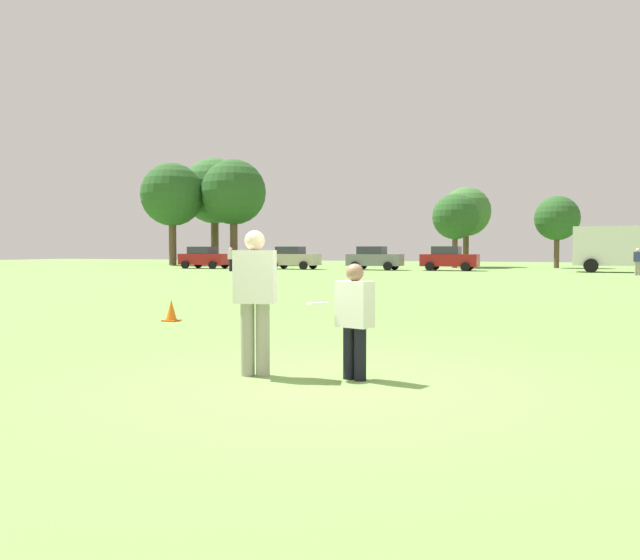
{
  "coord_description": "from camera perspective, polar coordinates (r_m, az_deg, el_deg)",
  "views": [
    {
      "loc": [
        2.65,
        -7.04,
        1.58
      ],
      "look_at": [
        -0.45,
        0.64,
        1.19
      ],
      "focal_mm": 36.39,
      "sensor_mm": 36.0,
      "label": 1
    }
  ],
  "objects": [
    {
      "name": "traffic_cone",
      "position": [
        14.7,
        -12.95,
        -2.65
      ],
      "size": [
        0.32,
        0.32,
        0.48
      ],
      "color": "#D8590C",
      "rests_on": "ground"
    },
    {
      "name": "ground_plane",
      "position": [
        7.69,
        1.36,
        -9.18
      ],
      "size": [
        157.79,
        157.79,
        0.0
      ],
      "primitive_type": "plane",
      "color": "#6B9347"
    },
    {
      "name": "frisbee",
      "position": [
        7.95,
        -0.19,
        -2.08
      ],
      "size": [
        0.27,
        0.27,
        0.05
      ],
      "color": "white"
    },
    {
      "name": "parked_car_center",
      "position": [
        50.28,
        4.79,
        1.94
      ],
      "size": [
        4.21,
        2.24,
        1.82
      ],
      "color": "slate",
      "rests_on": "ground"
    },
    {
      "name": "bystander_sideline_watcher",
      "position": [
        44.15,
        26.16,
        1.59
      ],
      "size": [
        0.49,
        0.33,
        1.67
      ],
      "color": "gray",
      "rests_on": "ground"
    },
    {
      "name": "box_truck",
      "position": [
        49.42,
        26.02,
        2.62
      ],
      "size": [
        8.52,
        3.06,
        3.18
      ],
      "color": "white",
      "rests_on": "ground"
    },
    {
      "name": "parked_car_mid_left",
      "position": [
        52.22,
        -2.42,
        1.97
      ],
      "size": [
        4.21,
        2.24,
        1.82
      ],
      "color": "#B7AD99",
      "rests_on": "ground"
    },
    {
      "name": "tree_far_east_pine",
      "position": [
        58.89,
        20.13,
        5.1
      ],
      "size": [
        3.78,
        3.78,
        6.14
      ],
      "color": "brown",
      "rests_on": "ground"
    },
    {
      "name": "tree_west_oak",
      "position": [
        67.8,
        -12.88,
        7.31
      ],
      "size": [
        6.36,
        6.36,
        10.34
      ],
      "color": "brown",
      "rests_on": "ground"
    },
    {
      "name": "tree_east_oak",
      "position": [
        60.6,
        12.74,
        5.86
      ],
      "size": [
        4.47,
        4.47,
        7.26
      ],
      "color": "brown",
      "rests_on": "ground"
    },
    {
      "name": "tree_east_birch",
      "position": [
        57.21,
        11.8,
        5.45
      ],
      "size": [
        3.93,
        3.93,
        6.38
      ],
      "color": "brown",
      "rests_on": "ground"
    },
    {
      "name": "player_thrower",
      "position": [
        8.12,
        -5.74,
        -1.24
      ],
      "size": [
        0.57,
        0.42,
        1.82
      ],
      "color": "gray",
      "rests_on": "ground"
    },
    {
      "name": "player_defender",
      "position": [
        7.87,
        3.07,
        -3.11
      ],
      "size": [
        0.48,
        0.36,
        1.41
      ],
      "color": "black",
      "rests_on": "ground"
    },
    {
      "name": "parked_car_near_left",
      "position": [
        54.82,
        -10.12,
        1.97
      ],
      "size": [
        4.21,
        2.24,
        1.82
      ],
      "color": "maroon",
      "rests_on": "ground"
    },
    {
      "name": "tree_west_maple",
      "position": [
        71.53,
        -9.27,
        7.7
      ],
      "size": [
        7.04,
        7.04,
        11.44
      ],
      "color": "brown",
      "rests_on": "ground"
    },
    {
      "name": "bystander_far_jogger",
      "position": [
        47.6,
        -7.85,
        1.95
      ],
      "size": [
        0.3,
        0.49,
        1.74
      ],
      "color": "black",
      "rests_on": "ground"
    },
    {
      "name": "tree_center_elm",
      "position": [
        66.96,
        -7.62,
        7.63
      ],
      "size": [
        6.59,
        6.59,
        10.72
      ],
      "color": "brown",
      "rests_on": "ground"
    },
    {
      "name": "parked_car_mid_right",
      "position": [
        49.49,
        11.28,
        1.88
      ],
      "size": [
        4.21,
        2.24,
        1.82
      ],
      "color": "maroon",
      "rests_on": "ground"
    }
  ]
}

